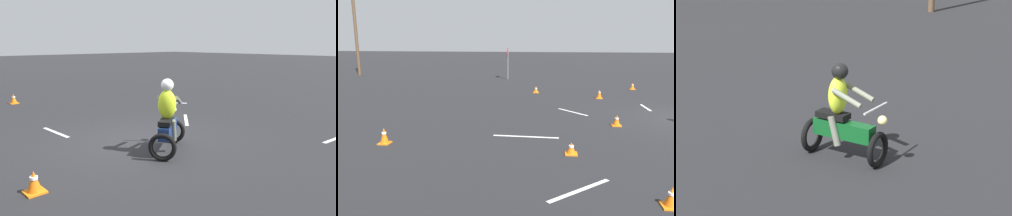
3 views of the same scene
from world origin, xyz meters
TOP-DOWN VIEW (x-y plane):
  - ground_plane at (0.00, 0.00)m, footprint 120.00×120.00m
  - motorcycle_rider_foreground at (-1.03, 0.02)m, footprint 1.31×1.48m
  - traffic_cone_near_left at (-1.04, 3.03)m, footprint 0.32×0.32m
  - traffic_cone_near_right at (7.57, 0.46)m, footprint 0.32×0.32m
  - lane_stripe_e at (2.26, 1.15)m, footprint 1.38×0.14m
  - lane_stripe_se at (0.83, -2.54)m, footprint 1.18×1.15m

SIDE VIEW (x-z plane):
  - ground_plane at x=0.00m, z-range 0.00..0.00m
  - lane_stripe_e at x=2.26m, z-range 0.00..0.01m
  - lane_stripe_se at x=0.83m, z-range 0.00..0.01m
  - traffic_cone_near_left at x=-1.04m, z-range -0.01..0.38m
  - traffic_cone_near_right at x=7.57m, z-range -0.01..0.39m
  - motorcycle_rider_foreground at x=-1.03m, z-range -0.10..1.56m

